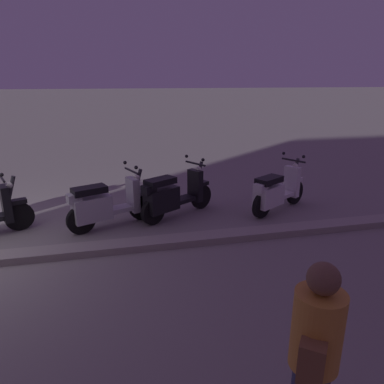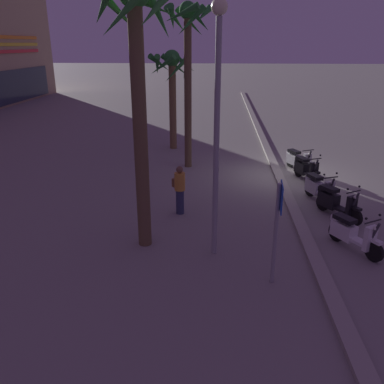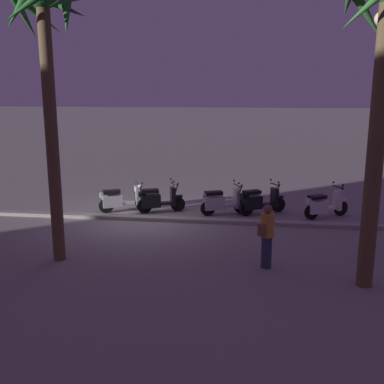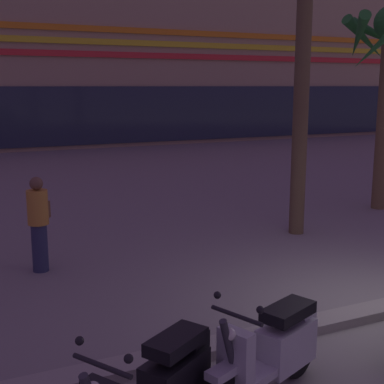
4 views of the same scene
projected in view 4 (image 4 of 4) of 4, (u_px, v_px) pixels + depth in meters
mall_facade_backdrop at (118, 47)px, 32.77m from camera, size 47.63×13.62×10.71m
scooter_silver_last_in_row at (271, 352)px, 5.25m from camera, size 1.65×0.85×1.17m
pedestrian_window_shopping at (39, 222)px, 8.74m from camera, size 0.40×0.44×1.58m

